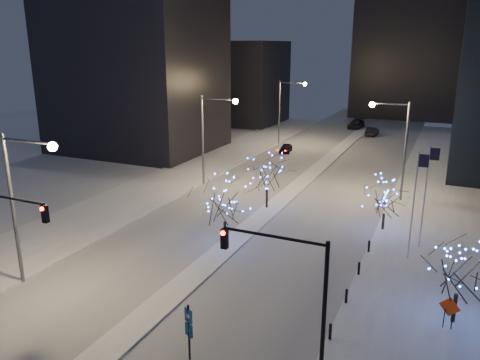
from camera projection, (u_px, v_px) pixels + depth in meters
The scene contains 25 objects.
ground at pixel (127, 335), 25.41m from camera, with size 160.00×160.00×0.00m, color silver.
road at pixel (309, 177), 56.04m from camera, with size 20.00×130.00×0.02m, color silver.
median at pixel (296, 187), 51.65m from camera, with size 2.00×80.00×0.15m, color white.
east_sidewalk at pixel (439, 244), 36.95m from camera, with size 10.00×90.00×0.15m, color white.
west_sidewalk at pixel (137, 197), 48.45m from camera, with size 8.00×90.00×0.15m, color white.
filler_west_near at pixel (136, 68), 68.21m from camera, with size 22.00×18.00×24.00m, color black.
filler_west_far at pixel (235, 82), 94.78m from camera, with size 18.00×16.00×16.00m, color black.
horizon_block at pixel (418, 17), 97.75m from camera, with size 24.00×14.00×42.00m, color black.
street_lamp_w_near at pixel (22, 191), 28.91m from camera, with size 4.40×0.56×10.00m.
street_lamp_w_mid at pixel (211, 128), 50.79m from camera, with size 4.40×0.56×10.00m.
street_lamp_w_far at pixel (286, 103), 72.67m from camera, with size 4.40×0.56×10.00m.
street_lamp_east at pixel (397, 138), 45.89m from camera, with size 3.90×0.56×10.00m.
traffic_signal_west at pixel (4, 229), 27.44m from camera, with size 5.26×0.43×7.00m.
traffic_signal_east at pixel (292, 281), 21.42m from camera, with size 5.26×0.43×7.00m.
flagpoles at pixel (421, 194), 33.88m from camera, with size 1.35×2.60×8.00m.
bollards at pixel (353, 281), 29.95m from camera, with size 0.16×12.16×0.90m.
car_near at pixel (286, 148), 68.66m from camera, with size 1.51×3.74×1.28m, color black.
car_mid at pixel (372, 131), 81.54m from camera, with size 1.55×4.45×1.46m, color black.
car_far at pixel (356, 124), 88.82m from camera, with size 2.26×5.55×1.61m, color black.
holiday_tree_median_near at pixel (225, 203), 36.16m from camera, with size 5.42×5.42×5.15m.
holiday_tree_median_far at pixel (267, 174), 44.12m from camera, with size 5.38×5.38×5.22m.
holiday_tree_plaza_near at pixel (460, 270), 25.54m from camera, with size 5.04×5.04×5.04m.
holiday_tree_plaza_far at pixel (385, 198), 38.97m from camera, with size 4.42×4.42×4.41m.
wayfinding_sign at pixel (189, 327), 22.91m from camera, with size 0.53×0.28×3.07m.
construction_sign at pixel (449, 310), 25.45m from camera, with size 1.12×0.40×1.92m.
Camera 1 is at (14.73, -17.57, 15.15)m, focal length 35.00 mm.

